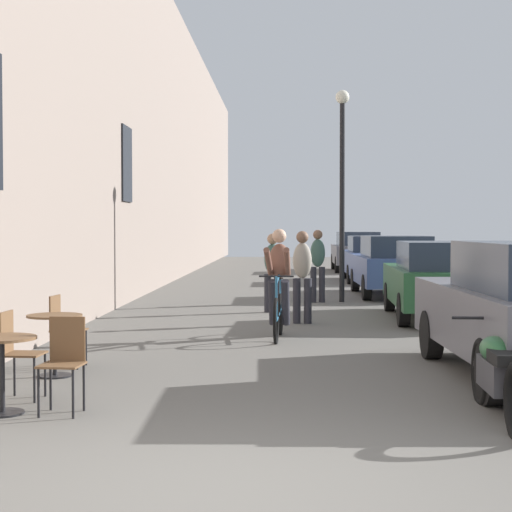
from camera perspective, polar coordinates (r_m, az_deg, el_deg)
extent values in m
plane|color=#5B5954|center=(5.70, -1.99, -15.76)|extent=(88.00, 88.00, 0.00)
cube|color=gray|center=(19.98, -9.26, 9.95)|extent=(0.50, 68.00, 9.05)
cube|color=black|center=(19.31, -8.73, 6.17)|extent=(0.04, 1.10, 1.70)
cylinder|color=black|center=(8.29, -16.78, -10.12)|extent=(0.40, 0.40, 0.02)
cylinder|color=black|center=(8.23, -16.80, -7.76)|extent=(0.05, 0.05, 0.67)
cylinder|color=brown|center=(8.18, -16.83, -5.34)|extent=(0.64, 0.64, 0.02)
cylinder|color=black|center=(8.96, -14.08, -7.79)|extent=(0.02, 0.02, 0.45)
cylinder|color=black|center=(8.66, -14.77, -8.14)|extent=(0.02, 0.02, 0.45)
cylinder|color=black|center=(9.07, -16.03, -7.70)|extent=(0.02, 0.02, 0.45)
cylinder|color=black|center=(8.77, -16.78, -8.03)|extent=(0.02, 0.02, 0.45)
cube|color=brown|center=(8.83, -15.43, -6.41)|extent=(0.40, 0.40, 0.02)
cube|color=brown|center=(8.86, -16.54, -4.95)|extent=(0.04, 0.34, 0.42)
cylinder|color=black|center=(7.89, -12.28, -9.11)|extent=(0.02, 0.02, 0.45)
cylinder|color=black|center=(8.00, -14.51, -8.98)|extent=(0.02, 0.02, 0.45)
cylinder|color=black|center=(8.19, -11.58, -8.69)|extent=(0.02, 0.02, 0.45)
cylinder|color=black|center=(8.29, -13.73, -8.58)|extent=(0.02, 0.02, 0.45)
cube|color=brown|center=(8.05, -13.04, -7.20)|extent=(0.40, 0.40, 0.02)
cube|color=brown|center=(8.19, -12.64, -5.48)|extent=(0.34, 0.04, 0.42)
cylinder|color=black|center=(10.15, -13.45, -7.87)|extent=(0.40, 0.40, 0.02)
cylinder|color=black|center=(10.10, -13.47, -5.93)|extent=(0.05, 0.05, 0.67)
cylinder|color=brown|center=(10.06, -13.48, -3.96)|extent=(0.64, 0.64, 0.02)
cylinder|color=black|center=(10.84, -11.43, -6.09)|extent=(0.02, 0.02, 0.45)
cylinder|color=black|center=(10.54, -12.01, -6.32)|extent=(0.02, 0.02, 0.45)
cylinder|color=black|center=(10.95, -13.04, -6.02)|extent=(0.02, 0.02, 0.45)
cylinder|color=black|center=(10.65, -13.65, -6.25)|extent=(0.02, 0.02, 0.45)
cube|color=brown|center=(10.71, -12.54, -4.92)|extent=(0.42, 0.42, 0.02)
cube|color=brown|center=(10.75, -13.45, -3.72)|extent=(0.05, 0.34, 0.42)
torus|color=black|center=(12.61, 1.37, -4.44)|extent=(0.09, 0.71, 0.71)
torus|color=black|center=(13.65, 1.67, -3.95)|extent=(0.09, 0.71, 0.71)
cylinder|color=#286084|center=(13.54, 1.64, -2.79)|extent=(0.05, 0.22, 0.58)
cylinder|color=#286084|center=(13.01, 1.51, -1.50)|extent=(0.08, 0.83, 0.14)
cylinder|color=#286084|center=(12.60, 1.38, -2.91)|extent=(0.04, 0.09, 0.67)
cylinder|color=#286084|center=(13.15, 1.53, -4.00)|extent=(0.09, 1.00, 0.12)
cylinder|color=black|center=(12.60, 1.39, -1.39)|extent=(0.52, 0.06, 0.03)
ellipsoid|color=black|center=(13.42, 1.62, -1.48)|extent=(0.12, 0.24, 0.06)
ellipsoid|color=brown|center=(13.33, 1.60, -0.32)|extent=(0.36, 0.37, 0.59)
sphere|color=tan|center=(13.28, 1.59, 1.37)|extent=(0.22, 0.22, 0.22)
cylinder|color=#26262D|center=(13.29, 2.01, -3.16)|extent=(0.15, 0.40, 0.75)
cylinder|color=#26262D|center=(13.30, 1.15, -3.16)|extent=(0.15, 0.40, 0.75)
cylinder|color=brown|center=(12.93, 2.12, -0.42)|extent=(0.12, 0.75, 0.48)
cylinder|color=brown|center=(12.95, 0.86, -0.42)|extent=(0.15, 0.75, 0.48)
cylinder|color=#26262D|center=(15.22, 3.52, -3.05)|extent=(0.14, 0.14, 0.82)
cylinder|color=#26262D|center=(15.21, 2.77, -3.05)|extent=(0.14, 0.14, 0.82)
ellipsoid|color=#9E9384|center=(15.17, 3.15, -0.30)|extent=(0.34, 0.25, 0.65)
sphere|color=brown|center=(15.16, 3.16, 1.29)|extent=(0.22, 0.22, 0.22)
cylinder|color=#26262D|center=(17.20, 1.46, -2.53)|extent=(0.14, 0.14, 0.78)
cylinder|color=#26262D|center=(17.19, 0.80, -2.53)|extent=(0.14, 0.14, 0.78)
ellipsoid|color=#38564C|center=(17.15, 1.13, -0.20)|extent=(0.36, 0.27, 0.62)
sphere|color=#A57A5B|center=(17.14, 1.13, 1.16)|extent=(0.22, 0.22, 0.22)
cylinder|color=#26262D|center=(19.53, 4.48, -1.94)|extent=(0.14, 0.14, 0.82)
cylinder|color=#26262D|center=(19.49, 3.91, -1.95)|extent=(0.14, 0.14, 0.82)
ellipsoid|color=#38564C|center=(19.47, 4.20, 0.21)|extent=(0.37, 0.28, 0.65)
sphere|color=brown|center=(19.47, 4.20, 1.46)|extent=(0.22, 0.22, 0.22)
cylinder|color=black|center=(19.61, 5.85, 3.59)|extent=(0.12, 0.12, 4.60)
sphere|color=silver|center=(19.84, 5.87, 10.66)|extent=(0.32, 0.32, 0.32)
cylinder|color=black|center=(11.37, 11.79, -5.24)|extent=(0.22, 0.64, 0.64)
cylinder|color=black|center=(8.56, 15.72, -7.63)|extent=(0.22, 0.64, 0.64)
cube|color=#23512D|center=(16.35, 12.19, -1.95)|extent=(1.86, 4.20, 0.67)
cube|color=#283342|center=(15.83, 12.46, 0.05)|extent=(1.52, 2.28, 0.50)
cylinder|color=black|center=(17.64, 9.03, -2.74)|extent=(0.21, 0.60, 0.60)
cylinder|color=black|center=(17.84, 14.03, -2.72)|extent=(0.21, 0.60, 0.60)
cylinder|color=black|center=(14.93, 9.96, -3.60)|extent=(0.21, 0.60, 0.60)
cylinder|color=black|center=(15.17, 15.84, -3.55)|extent=(0.21, 0.60, 0.60)
cube|color=#384C84|center=(21.64, 9.22, -0.93)|extent=(1.83, 4.31, 0.70)
cube|color=#283342|center=(21.11, 9.42, 0.65)|extent=(1.52, 2.33, 0.52)
cylinder|color=black|center=(22.96, 6.72, -1.62)|extent=(0.21, 0.62, 0.62)
cylinder|color=black|center=(23.17, 10.70, -1.61)|extent=(0.21, 0.62, 0.62)
cylinder|color=black|center=(20.15, 7.50, -2.12)|extent=(0.21, 0.62, 0.62)
cylinder|color=black|center=(20.40, 12.02, -2.10)|extent=(0.21, 0.62, 0.62)
cube|color=#384C84|center=(27.31, 7.81, -0.38)|extent=(1.72, 4.12, 0.67)
cube|color=#283342|center=(26.80, 7.92, 0.82)|extent=(1.44, 2.23, 0.50)
cylinder|color=black|center=(28.62, 5.99, -0.94)|extent=(0.19, 0.59, 0.59)
cylinder|color=black|center=(28.76, 9.08, -0.94)|extent=(0.19, 0.59, 0.59)
cylinder|color=black|center=(25.91, 6.40, -1.24)|extent=(0.19, 0.59, 0.59)
cylinder|color=black|center=(26.07, 9.81, -1.24)|extent=(0.19, 0.59, 0.59)
cube|color=#595960|center=(33.59, 6.82, 0.12)|extent=(1.85, 4.40, 0.71)
cube|color=#283342|center=(33.05, 6.90, 1.17)|extent=(1.54, 2.38, 0.53)
cylinder|color=black|center=(34.99, 5.29, -0.38)|extent=(0.21, 0.63, 0.63)
cylinder|color=black|center=(35.11, 7.98, -0.38)|extent=(0.21, 0.63, 0.63)
cylinder|color=black|center=(32.10, 5.55, -0.59)|extent=(0.21, 0.63, 0.63)
cylinder|color=black|center=(32.23, 8.48, -0.59)|extent=(0.21, 0.63, 0.63)
torus|color=black|center=(8.68, 15.01, -7.62)|extent=(0.11, 0.69, 0.69)
cube|color=#333338|center=(7.97, 16.06, -7.76)|extent=(0.26, 0.77, 0.28)
ellipsoid|color=#23512D|center=(8.03, 15.92, -6.09)|extent=(0.29, 0.53, 0.24)
cube|color=black|center=(7.67, 16.54, -6.63)|extent=(0.25, 0.45, 0.10)
cylinder|color=black|center=(8.51, 15.18, -4.07)|extent=(0.62, 0.05, 0.03)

